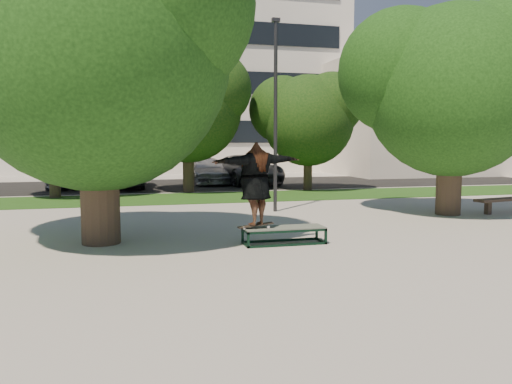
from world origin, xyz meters
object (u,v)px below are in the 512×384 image
object	(u,v)px
tree_right	(449,81)
lamppost	(275,113)
tree_left	(91,40)
car_grey	(246,170)
car_silver_b	(207,171)
grind_box	(284,235)
car_silver_a	(68,172)
car_dark	(129,172)

from	to	relation	value
tree_right	lamppost	world-z (taller)	tree_right
tree_left	car_grey	xyz separation A→B (m)	(6.79, 14.55, -3.64)
lamppost	car_silver_b	size ratio (longest dim) A/B	1.29
grind_box	lamppost	bearing A→B (deg)	75.73
lamppost	grind_box	bearing A→B (deg)	-104.27
lamppost	car_silver_a	bearing A→B (deg)	125.22
car_dark	lamppost	bearing A→B (deg)	-63.14
grind_box	car_silver_a	bearing A→B (deg)	111.62
tree_right	car_silver_b	world-z (taller)	tree_right
tree_left	car_dark	distance (m)	14.39
car_silver_a	car_grey	distance (m)	8.99
tree_right	car_silver_a	xyz separation A→B (m)	(-12.41, 12.52, -3.32)
tree_right	car_silver_b	xyz separation A→B (m)	(-5.42, 13.36, -3.41)
car_silver_a	grind_box	bearing A→B (deg)	-70.46
lamppost	car_grey	distance (m)	11.00
car_dark	car_grey	bearing A→B (deg)	8.21
car_grey	car_dark	bearing A→B (deg)	176.69
car_dark	car_grey	world-z (taller)	car_grey
tree_right	lamppost	distance (m)	5.36
car_grey	car_silver_b	distance (m)	2.16
car_silver_a	tree_right	bearing A→B (deg)	-47.35
grind_box	car_silver_b	world-z (taller)	car_silver_b
tree_left	car_silver_b	distance (m)	16.51
tree_left	car_silver_a	size ratio (longest dim) A/B	1.56
tree_right	car_silver_a	distance (m)	17.94
grind_box	tree_left	bearing A→B (deg)	164.08
grind_box	car_dark	distance (m)	15.41
tree_right	car_dark	bearing A→B (deg)	128.61
lamppost	tree_left	bearing A→B (deg)	-143.58
tree_right	car_dark	size ratio (longest dim) A/B	1.42
grind_box	car_silver_b	bearing A→B (deg)	87.28
lamppost	car_grey	bearing A→B (deg)	81.98
car_silver_a	car_silver_b	bearing A→B (deg)	4.75
lamppost	car_dark	bearing A→B (deg)	114.69
car_silver_b	car_dark	bearing A→B (deg)	-163.53
grind_box	car_silver_a	xyz separation A→B (m)	(-6.20, 15.66, 0.59)
car_grey	car_silver_a	bearing A→B (deg)	170.85
tree_left	car_silver_b	bearing A→B (deg)	72.66
car_grey	lamppost	bearing A→B (deg)	-107.38
car_silver_b	tree_left	bearing A→B (deg)	-110.37
tree_right	grind_box	world-z (taller)	tree_right
car_silver_a	car_dark	bearing A→B (deg)	-14.04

